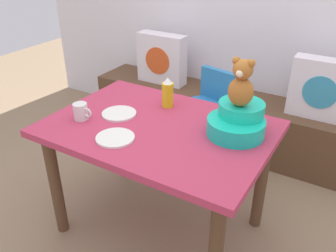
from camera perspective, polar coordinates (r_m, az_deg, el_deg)
name	(u,v)px	position (r m, az deg, el deg)	size (l,w,h in m)	color
ground_plane	(160,226)	(2.40, -1.28, -15.65)	(8.00, 8.00, 0.00)	#8C7256
window_bench	(232,121)	(3.13, 10.20, 0.73)	(2.60, 0.44, 0.46)	brown
pillow_floral_left	(162,59)	(3.22, -1.02, 10.70)	(0.44, 0.15, 0.44)	silver
pillow_floral_right	(322,89)	(2.80, 23.39, 5.42)	(0.44, 0.15, 0.44)	silver
book_stack	(222,90)	(3.06, 8.67, 5.68)	(0.20, 0.14, 0.08)	silver
dining_table	(159,143)	(2.01, -1.47, -2.72)	(1.22, 0.86, 0.74)	#B73351
highchair	(207,109)	(2.66, 6.22, 2.76)	(0.39, 0.50, 0.79)	#2672B2
infant_seat_teal	(238,121)	(1.88, 11.06, 0.79)	(0.30, 0.33, 0.16)	#15C7A5
teddy_bear	(241,84)	(1.79, 11.66, 6.61)	(0.13, 0.12, 0.25)	#A96427
ketchup_bottle	(168,93)	(2.14, -0.05, 5.30)	(0.07, 0.07, 0.18)	gold
coffee_mug	(81,112)	(2.06, -13.74, 2.26)	(0.12, 0.08, 0.09)	silver
dinner_plate_near	(119,114)	(2.09, -7.83, 1.98)	(0.20, 0.20, 0.01)	white
dinner_plate_far	(115,138)	(1.84, -8.44, -1.89)	(0.20, 0.20, 0.01)	white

